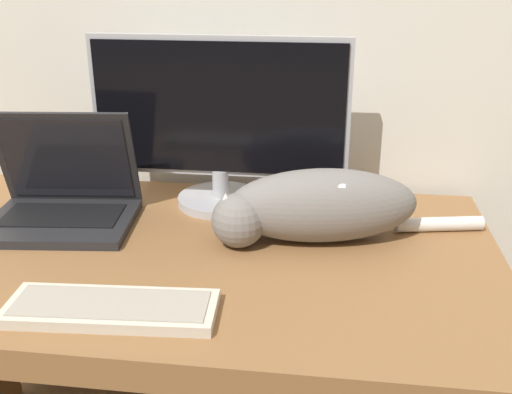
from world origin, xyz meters
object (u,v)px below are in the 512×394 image
at_px(laptop, 63,201).
at_px(external_keyboard, 111,308).
at_px(monitor, 219,122).
at_px(cat, 315,205).

bearing_deg(laptop, external_keyboard, -61.63).
xyz_separation_m(monitor, cat, (0.24, -0.18, -0.13)).
relative_size(monitor, laptop, 1.78).
height_order(laptop, cat, laptop).
bearing_deg(external_keyboard, monitor, 76.01).
xyz_separation_m(laptop, external_keyboard, (0.25, -0.36, -0.04)).
bearing_deg(monitor, cat, -36.98).
height_order(monitor, cat, monitor).
distance_m(monitor, cat, 0.33).
xyz_separation_m(monitor, laptop, (-0.34, -0.16, -0.16)).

